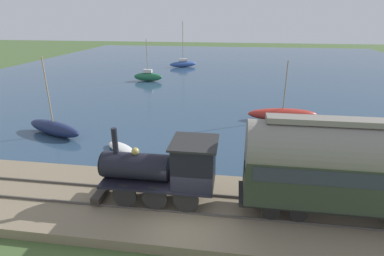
{
  "coord_description": "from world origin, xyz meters",
  "views": [
    {
      "loc": [
        -10.69,
        -1.83,
        9.02
      ],
      "look_at": [
        6.91,
        0.71,
        2.33
      ],
      "focal_mm": 28.0,
      "sensor_mm": 36.0,
      "label": 1
    }
  ],
  "objects_px": {
    "sailboat_blue": "(183,64)",
    "rowboat_near_shore": "(307,151)",
    "sailboat_navy": "(54,128)",
    "sailboat_green": "(148,76)",
    "steam_locomotive": "(167,167)",
    "passenger_coach": "(352,165)",
    "rowboat_off_pier": "(121,148)",
    "sailboat_red": "(282,114)",
    "rowboat_far_out": "(191,158)"
  },
  "relations": [
    {
      "from": "passenger_coach",
      "to": "rowboat_near_shore",
      "type": "height_order",
      "value": "passenger_coach"
    },
    {
      "from": "sailboat_red",
      "to": "sailboat_blue",
      "type": "distance_m",
      "value": 31.79
    },
    {
      "from": "steam_locomotive",
      "to": "sailboat_navy",
      "type": "bearing_deg",
      "value": 52.97
    },
    {
      "from": "sailboat_green",
      "to": "rowboat_off_pier",
      "type": "bearing_deg",
      "value": -168.29
    },
    {
      "from": "sailboat_navy",
      "to": "rowboat_near_shore",
      "type": "bearing_deg",
      "value": -71.56
    },
    {
      "from": "sailboat_red",
      "to": "rowboat_off_pier",
      "type": "distance_m",
      "value": 14.89
    },
    {
      "from": "sailboat_red",
      "to": "rowboat_far_out",
      "type": "bearing_deg",
      "value": 138.28
    },
    {
      "from": "passenger_coach",
      "to": "rowboat_far_out",
      "type": "bearing_deg",
      "value": 54.85
    },
    {
      "from": "rowboat_near_shore",
      "to": "sailboat_green",
      "type": "bearing_deg",
      "value": 80.04
    },
    {
      "from": "sailboat_red",
      "to": "sailboat_navy",
      "type": "bearing_deg",
      "value": 103.96
    },
    {
      "from": "sailboat_navy",
      "to": "rowboat_near_shore",
      "type": "distance_m",
      "value": 19.37
    },
    {
      "from": "sailboat_navy",
      "to": "sailboat_red",
      "type": "distance_m",
      "value": 19.67
    },
    {
      "from": "passenger_coach",
      "to": "sailboat_navy",
      "type": "distance_m",
      "value": 21.17
    },
    {
      "from": "sailboat_green",
      "to": "passenger_coach",
      "type": "bearing_deg",
      "value": -149.32
    },
    {
      "from": "sailboat_navy",
      "to": "sailboat_red",
      "type": "bearing_deg",
      "value": -49.98
    },
    {
      "from": "passenger_coach",
      "to": "steam_locomotive",
      "type": "bearing_deg",
      "value": 90.0
    },
    {
      "from": "passenger_coach",
      "to": "rowboat_near_shore",
      "type": "xyz_separation_m",
      "value": [
        7.55,
        -0.11,
        -2.87
      ]
    },
    {
      "from": "passenger_coach",
      "to": "sailboat_blue",
      "type": "xyz_separation_m",
      "value": [
        43.31,
        14.78,
        -2.46
      ]
    },
    {
      "from": "sailboat_red",
      "to": "rowboat_off_pier",
      "type": "bearing_deg",
      "value": 119.94
    },
    {
      "from": "steam_locomotive",
      "to": "passenger_coach",
      "type": "xyz_separation_m",
      "value": [
        -0.0,
        -8.03,
        0.7
      ]
    },
    {
      "from": "passenger_coach",
      "to": "rowboat_off_pier",
      "type": "bearing_deg",
      "value": 63.81
    },
    {
      "from": "sailboat_green",
      "to": "rowboat_far_out",
      "type": "xyz_separation_m",
      "value": [
        -24.6,
        -10.0,
        -0.48
      ]
    },
    {
      "from": "sailboat_navy",
      "to": "rowboat_off_pier",
      "type": "distance_m",
      "value": 6.76
    },
    {
      "from": "sailboat_navy",
      "to": "rowboat_off_pier",
      "type": "relative_size",
      "value": 2.11
    },
    {
      "from": "steam_locomotive",
      "to": "sailboat_blue",
      "type": "bearing_deg",
      "value": 8.85
    },
    {
      "from": "sailboat_navy",
      "to": "rowboat_far_out",
      "type": "xyz_separation_m",
      "value": [
        -3.05,
        -11.56,
        -0.38
      ]
    },
    {
      "from": "rowboat_far_out",
      "to": "rowboat_off_pier",
      "type": "bearing_deg",
      "value": 30.38
    },
    {
      "from": "rowboat_off_pier",
      "to": "rowboat_near_shore",
      "type": "bearing_deg",
      "value": -47.38
    },
    {
      "from": "sailboat_red",
      "to": "rowboat_far_out",
      "type": "relative_size",
      "value": 2.95
    },
    {
      "from": "steam_locomotive",
      "to": "sailboat_blue",
      "type": "distance_m",
      "value": 43.86
    },
    {
      "from": "rowboat_far_out",
      "to": "rowboat_near_shore",
      "type": "height_order",
      "value": "rowboat_near_shore"
    },
    {
      "from": "sailboat_blue",
      "to": "rowboat_near_shore",
      "type": "distance_m",
      "value": 38.73
    },
    {
      "from": "rowboat_off_pier",
      "to": "rowboat_far_out",
      "type": "relative_size",
      "value": 1.37
    },
    {
      "from": "steam_locomotive",
      "to": "sailboat_red",
      "type": "relative_size",
      "value": 0.93
    },
    {
      "from": "rowboat_far_out",
      "to": "sailboat_green",
      "type": "bearing_deg",
      "value": -27.52
    },
    {
      "from": "sailboat_navy",
      "to": "sailboat_green",
      "type": "height_order",
      "value": "sailboat_navy"
    },
    {
      "from": "passenger_coach",
      "to": "rowboat_off_pier",
      "type": "distance_m",
      "value": 14.6
    },
    {
      "from": "sailboat_navy",
      "to": "sailboat_green",
      "type": "bearing_deg",
      "value": 16.96
    },
    {
      "from": "sailboat_navy",
      "to": "rowboat_near_shore",
      "type": "xyz_separation_m",
      "value": [
        -0.91,
        -19.35,
        -0.36
      ]
    },
    {
      "from": "passenger_coach",
      "to": "sailboat_green",
      "type": "height_order",
      "value": "sailboat_green"
    },
    {
      "from": "passenger_coach",
      "to": "rowboat_far_out",
      "type": "relative_size",
      "value": 4.35
    },
    {
      "from": "sailboat_green",
      "to": "rowboat_off_pier",
      "type": "distance_m",
      "value": 24.19
    },
    {
      "from": "sailboat_red",
      "to": "rowboat_far_out",
      "type": "height_order",
      "value": "sailboat_red"
    },
    {
      "from": "passenger_coach",
      "to": "sailboat_red",
      "type": "distance_m",
      "value": 15.06
    },
    {
      "from": "rowboat_off_pier",
      "to": "rowboat_near_shore",
      "type": "height_order",
      "value": "rowboat_near_shore"
    },
    {
      "from": "sailboat_green",
      "to": "rowboat_far_out",
      "type": "distance_m",
      "value": 26.56
    },
    {
      "from": "steam_locomotive",
      "to": "passenger_coach",
      "type": "height_order",
      "value": "passenger_coach"
    },
    {
      "from": "passenger_coach",
      "to": "rowboat_off_pier",
      "type": "relative_size",
      "value": 3.17
    },
    {
      "from": "sailboat_red",
      "to": "rowboat_off_pier",
      "type": "xyz_separation_m",
      "value": [
        -8.51,
        12.21,
        -0.35
      ]
    },
    {
      "from": "sailboat_red",
      "to": "steam_locomotive",
      "type": "bearing_deg",
      "value": 148.55
    }
  ]
}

